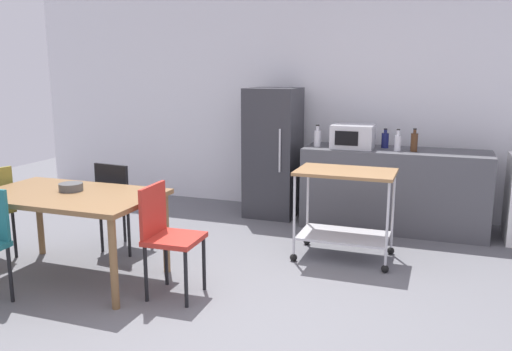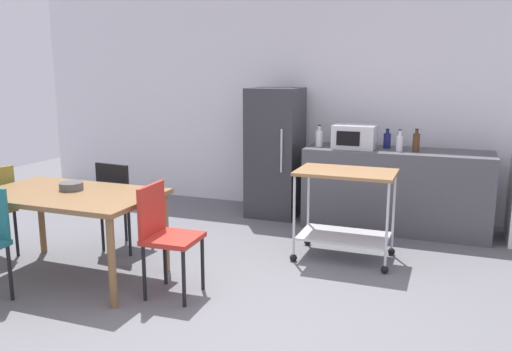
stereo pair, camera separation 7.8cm
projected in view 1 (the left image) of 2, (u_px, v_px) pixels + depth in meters
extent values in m
plane|color=slate|center=(230.00, 315.00, 3.86)|extent=(12.00, 12.00, 0.00)
cube|color=white|center=(328.00, 95.00, 6.51)|extent=(8.40, 0.12, 2.90)
cube|color=#4C4C51|center=(394.00, 189.00, 5.86)|extent=(2.00, 0.64, 0.90)
cube|color=brown|center=(69.00, 195.00, 4.41)|extent=(1.50, 0.90, 0.04)
cylinder|color=brown|center=(114.00, 264.00, 3.89)|extent=(0.06, 0.06, 0.71)
cylinder|color=brown|center=(40.00, 218.00, 5.07)|extent=(0.06, 0.06, 0.71)
cylinder|color=brown|center=(166.00, 233.00, 4.61)|extent=(0.06, 0.06, 0.71)
cube|color=#B72D23|center=(175.00, 239.00, 4.10)|extent=(0.41, 0.41, 0.04)
cube|color=#B72D23|center=(153.00, 210.00, 4.11)|extent=(0.04, 0.38, 0.40)
cylinder|color=black|center=(186.00, 279.00, 3.94)|extent=(0.03, 0.03, 0.45)
cylinder|color=black|center=(204.00, 264.00, 4.26)|extent=(0.03, 0.03, 0.45)
cylinder|color=black|center=(146.00, 274.00, 4.04)|extent=(0.03, 0.03, 0.45)
cylinder|color=black|center=(166.00, 259.00, 4.36)|extent=(0.03, 0.03, 0.45)
cylinder|color=black|center=(10.00, 274.00, 4.03)|extent=(0.03, 0.03, 0.45)
cube|color=black|center=(125.00, 203.00, 5.18)|extent=(0.44, 0.44, 0.04)
cube|color=black|center=(112.00, 185.00, 4.98)|extent=(0.38, 0.07, 0.40)
cylinder|color=black|center=(151.00, 225.00, 5.31)|extent=(0.03, 0.03, 0.45)
cylinder|color=black|center=(124.00, 221.00, 5.45)|extent=(0.03, 0.03, 0.45)
cylinder|color=black|center=(129.00, 234.00, 5.01)|extent=(0.03, 0.03, 0.45)
cylinder|color=black|center=(101.00, 229.00, 5.15)|extent=(0.03, 0.03, 0.45)
cylinder|color=black|center=(14.00, 235.00, 4.99)|extent=(0.03, 0.03, 0.45)
cube|color=#333338|center=(273.00, 152.00, 6.37)|extent=(0.60, 0.60, 1.55)
cylinder|color=silver|center=(280.00, 151.00, 6.01)|extent=(0.02, 0.02, 0.50)
cube|color=olive|center=(346.00, 172.00, 4.86)|extent=(0.90, 0.56, 0.03)
cube|color=silver|center=(344.00, 236.00, 4.98)|extent=(0.83, 0.52, 0.02)
cylinder|color=silver|center=(294.00, 215.00, 4.85)|extent=(0.02, 0.02, 0.76)
sphere|color=black|center=(294.00, 257.00, 4.93)|extent=(0.07, 0.07, 0.07)
cylinder|color=silver|center=(387.00, 224.00, 4.57)|extent=(0.02, 0.02, 0.76)
sphere|color=black|center=(385.00, 269.00, 4.65)|extent=(0.07, 0.07, 0.07)
cylinder|color=silver|center=(308.00, 202.00, 5.31)|extent=(0.02, 0.02, 0.76)
sphere|color=black|center=(307.00, 241.00, 5.39)|extent=(0.07, 0.07, 0.07)
cylinder|color=silver|center=(393.00, 210.00, 5.03)|extent=(0.02, 0.02, 0.76)
sphere|color=black|center=(391.00, 251.00, 5.11)|extent=(0.07, 0.07, 0.07)
cylinder|color=silver|center=(317.00, 138.00, 5.99)|extent=(0.08, 0.08, 0.19)
cylinder|color=silver|center=(318.00, 128.00, 5.96)|extent=(0.04, 0.04, 0.05)
cylinder|color=black|center=(318.00, 125.00, 5.96)|extent=(0.04, 0.04, 0.01)
cube|color=silver|center=(353.00, 137.00, 5.85)|extent=(0.46, 0.34, 0.26)
cube|color=black|center=(346.00, 138.00, 5.70)|extent=(0.25, 0.01, 0.16)
cylinder|color=navy|center=(385.00, 140.00, 5.88)|extent=(0.08, 0.08, 0.17)
cylinder|color=navy|center=(385.00, 131.00, 5.86)|extent=(0.04, 0.04, 0.04)
cylinder|color=black|center=(386.00, 129.00, 5.85)|extent=(0.04, 0.04, 0.01)
cylinder|color=silver|center=(398.00, 143.00, 5.66)|extent=(0.07, 0.07, 0.17)
cylinder|color=silver|center=(398.00, 133.00, 5.64)|extent=(0.03, 0.03, 0.06)
cylinder|color=black|center=(398.00, 130.00, 5.63)|extent=(0.04, 0.04, 0.01)
cylinder|color=#4C2D19|center=(414.00, 142.00, 5.62)|extent=(0.07, 0.07, 0.20)
cylinder|color=#4C2D19|center=(415.00, 131.00, 5.60)|extent=(0.03, 0.03, 0.04)
cylinder|color=black|center=(415.00, 129.00, 5.60)|extent=(0.04, 0.04, 0.01)
cylinder|color=#4C4C4C|center=(71.00, 187.00, 4.48)|extent=(0.20, 0.20, 0.07)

